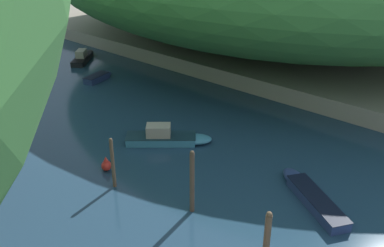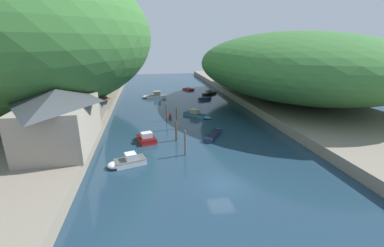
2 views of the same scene
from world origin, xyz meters
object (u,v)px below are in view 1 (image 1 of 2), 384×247
at_px(boat_red_skiff, 84,57).
at_px(channel_buoy_near, 106,165).
at_px(boat_far_upstream, 310,194).
at_px(boat_navy_launch, 7,54).
at_px(boat_open_rowboat, 169,137).
at_px(boat_moored_right, 99,77).

height_order(boat_red_skiff, channel_buoy_near, boat_red_skiff).
relative_size(boat_far_upstream, boat_red_skiff, 1.09).
height_order(boat_navy_launch, boat_far_upstream, boat_far_upstream).
height_order(boat_navy_launch, boat_open_rowboat, boat_open_rowboat).
xyz_separation_m(boat_far_upstream, boat_moored_right, (4.48, 25.14, -0.00)).
distance_m(boat_far_upstream, channel_buoy_near, 12.52).
xyz_separation_m(boat_far_upstream, boat_open_rowboat, (-0.43, 10.75, 0.11)).
relative_size(boat_far_upstream, boat_moored_right, 1.62).
distance_m(boat_red_skiff, channel_buoy_near, 24.37).
relative_size(boat_far_upstream, channel_buoy_near, 5.87).
height_order(boat_navy_launch, boat_moored_right, boat_moored_right).
relative_size(boat_red_skiff, channel_buoy_near, 5.41).
xyz_separation_m(boat_far_upstream, boat_red_skiff, (7.33, 31.73, 0.11)).
bearing_deg(boat_open_rowboat, boat_far_upstream, 50.57).
bearing_deg(boat_red_skiff, boat_open_rowboat, -59.51).
bearing_deg(boat_navy_launch, channel_buoy_near, -128.57).
xyz_separation_m(boat_open_rowboat, channel_buoy_near, (-5.28, 0.39, -0.03)).
distance_m(boat_navy_launch, boat_far_upstream, 39.82).
xyz_separation_m(boat_navy_launch, boat_open_rowboat, (-2.80, -29.00, 0.18)).
bearing_deg(boat_far_upstream, channel_buoy_near, 150.07).
bearing_deg(boat_moored_right, boat_red_skiff, 144.04).
height_order(boat_red_skiff, boat_open_rowboat, boat_open_rowboat).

